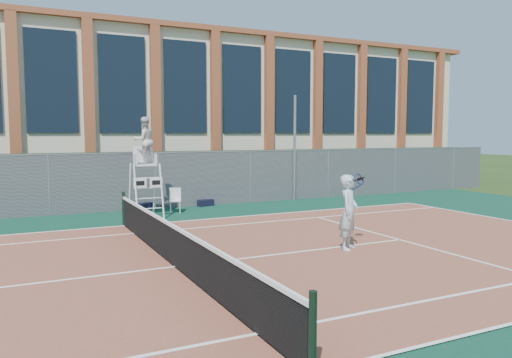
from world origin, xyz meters
name	(u,v)px	position (x,y,z in m)	size (l,w,h in m)	color
ground	(175,268)	(0.00, 0.00, 0.00)	(120.00, 120.00, 0.00)	#233814
apron	(163,258)	(0.00, 1.00, 0.01)	(36.00, 20.00, 0.01)	#0C3527
tennis_court	(175,267)	(0.00, 0.00, 0.02)	(23.77, 10.97, 0.02)	brown
tennis_net	(175,244)	(0.00, 0.00, 0.54)	(0.10, 11.30, 1.10)	black
fence	(106,183)	(0.00, 8.80, 1.10)	(40.00, 0.06, 2.20)	#595E60
hedge	(101,180)	(0.00, 10.00, 1.10)	(40.00, 1.40, 2.20)	black
building	(76,112)	(0.00, 17.95, 4.15)	(45.00, 10.60, 8.22)	beige
steel_pole	(295,148)	(8.13, 8.70, 2.32)	(0.12, 0.12, 4.65)	#9EA0A5
umpire_chair	(144,143)	(1.05, 7.05, 2.62)	(1.00, 1.54, 3.58)	white
plastic_chair	(175,198)	(2.28, 7.53, 0.55)	(0.54, 0.54, 0.92)	silver
sports_bag_near	(143,207)	(1.27, 8.36, 0.17)	(0.73, 0.29, 0.31)	black
sports_bag_far	(206,203)	(3.88, 8.60, 0.14)	(0.66, 0.28, 0.26)	black
tennis_player	(349,212)	(4.43, -0.30, 0.98)	(1.11, 0.86, 1.90)	silver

